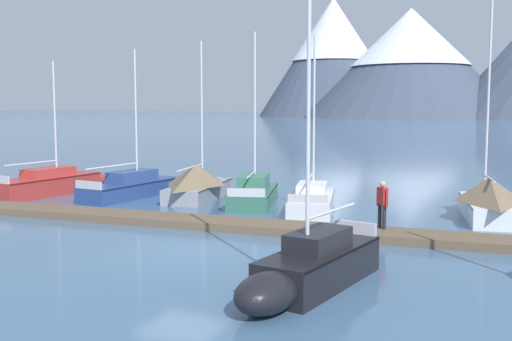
# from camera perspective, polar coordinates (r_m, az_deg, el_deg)

# --- Properties ---
(ground_plane) EXTENTS (700.00, 700.00, 0.00)m
(ground_plane) POSITION_cam_1_polar(r_m,az_deg,el_deg) (19.72, -6.89, -7.52)
(ground_plane) COLOR #426689
(mountain_west_summit) EXTENTS (58.53, 58.53, 46.54)m
(mountain_west_summit) POSITION_cam_1_polar(r_m,az_deg,el_deg) (249.47, 7.16, 10.75)
(mountain_west_summit) COLOR #424C60
(mountain_west_summit) RESTS_ON ground
(mountain_central_massif) EXTENTS (75.89, 75.89, 38.61)m
(mountain_central_massif) POSITION_cam_1_polar(r_m,az_deg,el_deg) (228.26, 14.13, 9.98)
(mountain_central_massif) COLOR #424C60
(mountain_central_massif) RESTS_ON ground
(dock) EXTENTS (26.94, 3.27, 0.30)m
(dock) POSITION_cam_1_polar(r_m,az_deg,el_deg) (23.16, -1.94, -5.06)
(dock) COLOR brown
(dock) RESTS_ON ground
(sailboat_nearest_berth) EXTENTS (2.43, 7.12, 6.87)m
(sailboat_nearest_berth) POSITION_cam_1_polar(r_m,az_deg,el_deg) (33.63, -18.30, -1.09)
(sailboat_nearest_berth) COLOR #B2332D
(sailboat_nearest_berth) RESTS_ON ground
(sailboat_second_berth) EXTENTS (2.36, 7.04, 7.41)m
(sailboat_second_berth) POSITION_cam_1_polar(r_m,az_deg,el_deg) (31.76, -11.10, -1.41)
(sailboat_second_berth) COLOR navy
(sailboat_second_berth) RESTS_ON ground
(sailboat_mid_dock_port) EXTENTS (2.85, 6.81, 7.78)m
(sailboat_mid_dock_port) POSITION_cam_1_polar(r_m,az_deg,el_deg) (30.71, -5.29, -1.01)
(sailboat_mid_dock_port) COLOR #93939E
(sailboat_mid_dock_port) RESTS_ON ground
(sailboat_mid_dock_starboard) EXTENTS (3.22, 6.05, 7.99)m
(sailboat_mid_dock_starboard) POSITION_cam_1_polar(r_m,az_deg,el_deg) (28.96, -0.15, -2.01)
(sailboat_mid_dock_starboard) COLOR #336B56
(sailboat_mid_dock_starboard) RESTS_ON ground
(sailboat_far_berth) EXTENTS (3.01, 6.19, 7.64)m
(sailboat_far_berth) POSITION_cam_1_polar(r_m,az_deg,el_deg) (27.14, 5.29, -2.65)
(sailboat_far_berth) COLOR silver
(sailboat_far_berth) RESTS_ON ground
(sailboat_outer_slip) EXTENTS (2.32, 5.97, 9.05)m
(sailboat_outer_slip) POSITION_cam_1_polar(r_m,az_deg,el_deg) (15.55, 4.99, -8.91)
(sailboat_outer_slip) COLOR black
(sailboat_outer_slip) RESTS_ON ground
(sailboat_end_of_dock) EXTENTS (2.72, 5.90, 8.91)m
(sailboat_end_of_dock) POSITION_cam_1_polar(r_m,az_deg,el_deg) (26.54, 20.66, -2.48)
(sailboat_end_of_dock) COLOR white
(sailboat_end_of_dock) RESTS_ON ground
(person_on_dock) EXTENTS (0.47, 0.42, 1.69)m
(person_on_dock) POSITION_cam_1_polar(r_m,az_deg,el_deg) (21.97, 11.66, -2.84)
(person_on_dock) COLOR #232328
(person_on_dock) RESTS_ON dock
(mooring_buoy_channel_marker) EXTENTS (0.54, 0.54, 0.62)m
(mooring_buoy_channel_marker) POSITION_cam_1_polar(r_m,az_deg,el_deg) (19.99, 5.93, -6.52)
(mooring_buoy_channel_marker) COLOR yellow
(mooring_buoy_channel_marker) RESTS_ON ground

